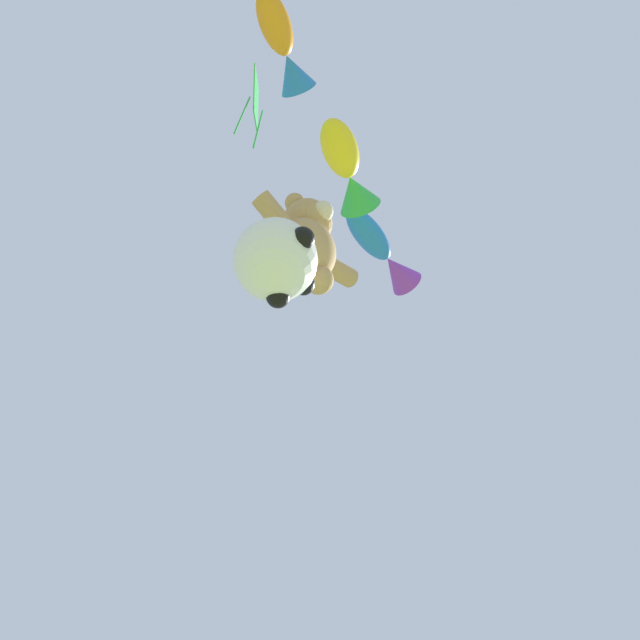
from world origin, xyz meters
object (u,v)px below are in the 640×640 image
object	(u,v)px
teddy_bear_kite	(307,241)
fish_kite_cobalt	(383,253)
soccer_ball_kite	(276,261)
fish_kite_tangerine	(284,48)
diamond_kite	(255,102)
fish_kite_goldfin	(348,171)

from	to	relation	value
teddy_bear_kite	fish_kite_cobalt	size ratio (longest dim) A/B	0.98
soccer_ball_kite	fish_kite_tangerine	size ratio (longest dim) A/B	0.66
fish_kite_cobalt	fish_kite_tangerine	xyz separation A→B (m)	(-4.19, -1.45, -0.06)
fish_kite_cobalt	diamond_kite	distance (m)	3.88
teddy_bear_kite	diamond_kite	size ratio (longest dim) A/B	0.76
fish_kite_goldfin	fish_kite_tangerine	xyz separation A→B (m)	(-2.21, -0.61, 0.51)
fish_kite_goldfin	fish_kite_tangerine	world-z (taller)	fish_kite_tangerine
fish_kite_tangerine	diamond_kite	xyz separation A→B (m)	(0.34, 1.14, 0.38)
fish_kite_cobalt	fish_kite_tangerine	world-z (taller)	fish_kite_cobalt
teddy_bear_kite	fish_kite_goldfin	world-z (taller)	fish_kite_goldfin
fish_kite_cobalt	diamond_kite	xyz separation A→B (m)	(-3.85, -0.32, 0.32)
fish_kite_goldfin	diamond_kite	size ratio (longest dim) A/B	0.68
soccer_ball_kite	diamond_kite	bearing A→B (deg)	165.98
fish_kite_cobalt	diamond_kite	world-z (taller)	diamond_kite
soccer_ball_kite	fish_kite_tangerine	bearing A→B (deg)	-137.94
soccer_ball_kite	teddy_bear_kite	bearing A→B (deg)	16.73
teddy_bear_kite	diamond_kite	xyz separation A→B (m)	(-1.46, -0.04, 3.36)
fish_kite_goldfin	fish_kite_tangerine	size ratio (longest dim) A/B	1.05
teddy_bear_kite	soccer_ball_kite	world-z (taller)	teddy_bear_kite
fish_kite_goldfin	soccer_ball_kite	bearing A→B (deg)	163.01
fish_kite_goldfin	diamond_kite	distance (m)	2.14
teddy_bear_kite	soccer_ball_kite	xyz separation A→B (m)	(-0.74, -0.22, -1.81)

